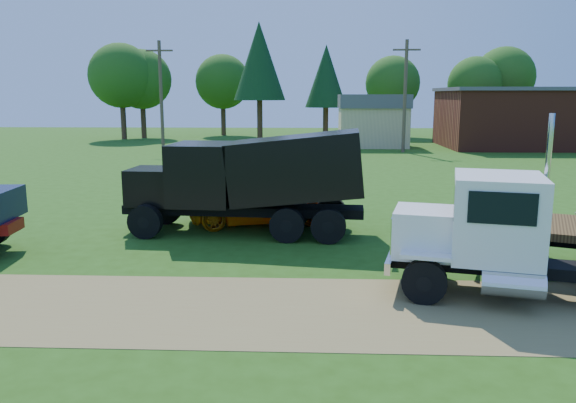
{
  "coord_description": "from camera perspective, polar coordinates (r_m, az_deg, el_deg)",
  "views": [
    {
      "loc": [
        -1.58,
        -11.63,
        4.62
      ],
      "look_at": [
        -2.24,
        4.28,
        1.6
      ],
      "focal_mm": 35.0,
      "sensor_mm": 36.0,
      "label": 1
    }
  ],
  "objects": [
    {
      "name": "ground",
      "position": [
        12.62,
        9.58,
        -10.9
      ],
      "size": [
        140.0,
        140.0,
        0.0
      ],
      "primitive_type": "plane",
      "color": "#254D11",
      "rests_on": "ground"
    },
    {
      "name": "dirt_track",
      "position": [
        12.61,
        9.58,
        -10.88
      ],
      "size": [
        120.0,
        4.2,
        0.01
      ],
      "primitive_type": "cube",
      "color": "olive",
      "rests_on": "ground"
    },
    {
      "name": "white_semi_tractor",
      "position": [
        13.78,
        20.67,
        -3.3
      ],
      "size": [
        7.16,
        3.78,
        4.23
      ],
      "rotation": [
        0.0,
        0.0,
        -0.24
      ],
      "color": "black",
      "rests_on": "ground"
    },
    {
      "name": "black_dump_truck",
      "position": [
        18.8,
        -3.58,
        2.5
      ],
      "size": [
        8.2,
        2.97,
        3.51
      ],
      "rotation": [
        0.0,
        0.0,
        -0.07
      ],
      "color": "black",
      "rests_on": "ground"
    },
    {
      "name": "orange_pickup",
      "position": [
        20.75,
        -2.7,
        0.01
      ],
      "size": [
        5.96,
        3.96,
        1.52
      ],
      "primitive_type": "imported",
      "rotation": [
        0.0,
        0.0,
        1.86
      ],
      "color": "orange",
      "rests_on": "ground"
    },
    {
      "name": "brick_building",
      "position": [
        55.26,
        23.35,
        7.84
      ],
      "size": [
        15.4,
        10.4,
        5.3
      ],
      "color": "maroon",
      "rests_on": "ground"
    },
    {
      "name": "tan_shed",
      "position": [
        51.98,
        8.62,
        8.2
      ],
      "size": [
        6.2,
        5.4,
        4.7
      ],
      "color": "tan",
      "rests_on": "ground"
    },
    {
      "name": "utility_poles",
      "position": [
        47.25,
        11.81,
        10.63
      ],
      "size": [
        42.2,
        0.28,
        9.0
      ],
      "color": "brown",
      "rests_on": "ground"
    },
    {
      "name": "tree_row",
      "position": [
        62.15,
        5.09,
        12.41
      ],
      "size": [
        58.15,
        13.56,
        11.9
      ],
      "color": "#332315",
      "rests_on": "ground"
    }
  ]
}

